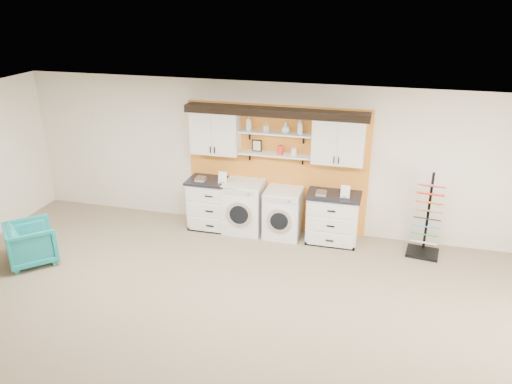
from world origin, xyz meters
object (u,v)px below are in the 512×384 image
(sample_rack, at_px, (426,229))
(armchair, at_px, (31,243))
(base_cabinet_left, at_px, (215,204))
(washer, at_px, (244,207))
(base_cabinet_right, at_px, (333,218))
(dryer, at_px, (283,213))

(sample_rack, xyz_separation_m, armchair, (-6.42, -1.98, -0.14))
(base_cabinet_left, height_order, washer, washer)
(base_cabinet_left, xyz_separation_m, washer, (0.59, -0.00, 0.01))
(base_cabinet_right, height_order, armchair, base_cabinet_right)
(washer, xyz_separation_m, dryer, (0.75, 0.00, -0.04))
(sample_rack, bearing_deg, washer, -173.88)
(base_cabinet_left, bearing_deg, sample_rack, -1.05)
(base_cabinet_right, height_order, washer, washer)
(washer, xyz_separation_m, armchair, (-3.14, -2.05, -0.15))
(base_cabinet_left, xyz_separation_m, dryer, (1.34, -0.00, -0.03))
(base_cabinet_left, relative_size, armchair, 1.30)
(base_cabinet_left, height_order, base_cabinet_right, base_cabinet_left)
(base_cabinet_left, bearing_deg, dryer, -0.14)
(sample_rack, distance_m, armchair, 6.72)
(armchair, bearing_deg, sample_rack, -117.65)
(washer, bearing_deg, dryer, 0.00)
(dryer, relative_size, sample_rack, 0.62)
(dryer, relative_size, armchair, 1.19)
(sample_rack, relative_size, armchair, 1.91)
(washer, relative_size, armchair, 1.29)
(base_cabinet_right, distance_m, armchair, 5.24)
(washer, bearing_deg, armchair, -146.89)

